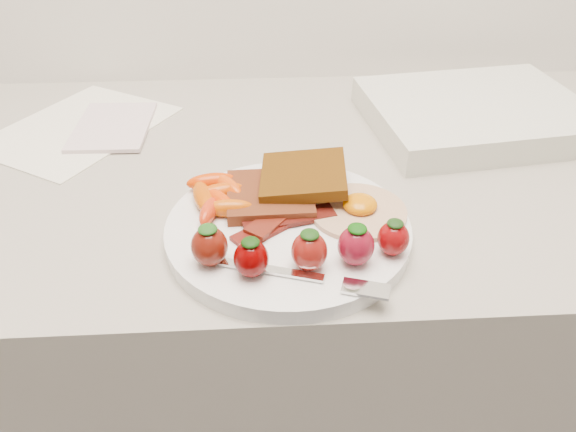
{
  "coord_description": "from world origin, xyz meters",
  "views": [
    {
      "loc": [
        -0.03,
        1.04,
        1.28
      ],
      "look_at": [
        0.0,
        1.54,
        0.93
      ],
      "focal_mm": 35.0,
      "sensor_mm": 36.0,
      "label": 1
    }
  ],
  "objects": [
    {
      "name": "counter",
      "position": [
        0.0,
        1.7,
        0.45
      ],
      "size": [
        2.0,
        0.6,
        0.9
      ],
      "primitive_type": "cube",
      "color": "gray",
      "rests_on": "ground"
    },
    {
      "name": "fork",
      "position": [
        0.02,
        1.44,
        0.92
      ],
      "size": [
        0.17,
        0.07,
        0.0
      ],
      "color": "silver",
      "rests_on": "plate"
    },
    {
      "name": "fried_egg",
      "position": [
        0.08,
        1.55,
        0.92
      ],
      "size": [
        0.14,
        0.14,
        0.02
      ],
      "color": "beige",
      "rests_on": "plate"
    },
    {
      "name": "toast_upper",
      "position": [
        0.02,
        1.6,
        0.94
      ],
      "size": [
        0.11,
        0.11,
        0.02
      ],
      "primitive_type": "cube",
      "rotation": [
        0.0,
        -0.1,
        -0.08
      ],
      "color": "black",
      "rests_on": "toast_lower"
    },
    {
      "name": "plate",
      "position": [
        0.0,
        1.54,
        0.91
      ],
      "size": [
        0.27,
        0.27,
        0.02
      ],
      "primitive_type": "cylinder",
      "color": "white",
      "rests_on": "counter"
    },
    {
      "name": "baby_carrots",
      "position": [
        -0.08,
        1.58,
        0.93
      ],
      "size": [
        0.08,
        0.1,
        0.02
      ],
      "color": "#CE4401",
      "rests_on": "plate"
    },
    {
      "name": "appliance",
      "position": [
        0.3,
        1.79,
        0.92
      ],
      "size": [
        0.34,
        0.29,
        0.04
      ],
      "primitive_type": "cube",
      "rotation": [
        0.0,
        0.0,
        0.13
      ],
      "color": "silver",
      "rests_on": "counter"
    },
    {
      "name": "paper_sheet",
      "position": [
        -0.3,
        1.82,
        0.9
      ],
      "size": [
        0.3,
        0.32,
        0.0
      ],
      "primitive_type": "cube",
      "rotation": [
        0.0,
        0.0,
        -0.55
      ],
      "color": "white",
      "rests_on": "counter"
    },
    {
      "name": "toast_lower",
      "position": [
        -0.02,
        1.58,
        0.93
      ],
      "size": [
        0.1,
        0.1,
        0.01
      ],
      "primitive_type": "cube",
      "rotation": [
        0.0,
        0.0,
        0.02
      ],
      "color": "#4E2213",
      "rests_on": "plate"
    },
    {
      "name": "strawberries",
      "position": [
        0.01,
        1.47,
        0.94
      ],
      "size": [
        0.22,
        0.06,
        0.04
      ],
      "color": "#5B1107",
      "rests_on": "plate"
    },
    {
      "name": "notepad",
      "position": [
        -0.24,
        1.81,
        0.91
      ],
      "size": [
        0.11,
        0.16,
        0.01
      ],
      "primitive_type": "cube",
      "rotation": [
        0.0,
        0.0,
        -0.02
      ],
      "color": "silver",
      "rests_on": "paper_sheet"
    },
    {
      "name": "bacon_strips",
      "position": [
        -0.0,
        1.54,
        0.92
      ],
      "size": [
        0.12,
        0.11,
        0.01
      ],
      "color": "black",
      "rests_on": "plate"
    }
  ]
}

